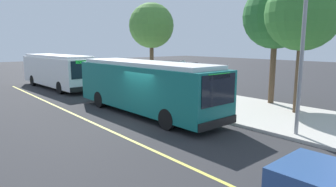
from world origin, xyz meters
TOP-DOWN VIEW (x-y plane):
  - ground_plane at (0.00, 0.00)m, footprint 120.00×120.00m
  - sidewalk_curb at (0.00, 6.00)m, footprint 44.00×6.40m
  - lane_stripe_center at (0.00, -2.20)m, footprint 36.00×0.14m
  - transit_bus_main at (-1.21, 1.01)m, footprint 10.66×2.76m
  - transit_bus_second at (-14.14, 0.72)m, footprint 10.46×3.05m
  - bus_shelter at (-4.08, 5.83)m, footprint 2.90×1.60m
  - waiting_bench at (-3.88, 5.97)m, footprint 1.60×0.48m
  - route_sign_post at (-0.74, 3.46)m, footprint 0.44×0.08m
  - pedestrian_commuter at (-2.75, 4.97)m, footprint 0.24×0.40m
  - street_tree_near_shelter at (4.47, 7.23)m, footprint 3.95×3.95m
  - street_tree_upstreet at (-9.13, 7.42)m, footprint 3.95×3.95m
  - street_tree_downstreet at (2.11, 8.59)m, footprint 4.02×4.02m
  - utility_pole at (6.41, 3.38)m, footprint 0.16×0.16m

SIDE VIEW (x-z plane):
  - ground_plane at x=0.00m, z-range 0.00..0.00m
  - lane_stripe_center at x=0.00m, z-range 0.00..0.01m
  - sidewalk_curb at x=0.00m, z-range 0.00..0.15m
  - waiting_bench at x=-3.88m, z-range 0.16..1.11m
  - pedestrian_commuter at x=-2.75m, z-range 0.27..1.96m
  - transit_bus_second at x=-14.14m, z-range 0.14..3.09m
  - transit_bus_main at x=-1.21m, z-range 0.14..3.09m
  - bus_shelter at x=-4.08m, z-range 0.68..3.16m
  - route_sign_post at x=-0.74m, z-range 0.56..3.36m
  - utility_pole at x=6.41m, z-range 0.15..6.55m
  - street_tree_upstreet at x=-9.13m, z-range 1.82..9.15m
  - street_tree_near_shelter at x=4.47m, z-range 1.82..9.15m
  - street_tree_downstreet at x=2.11m, z-range 1.85..9.32m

